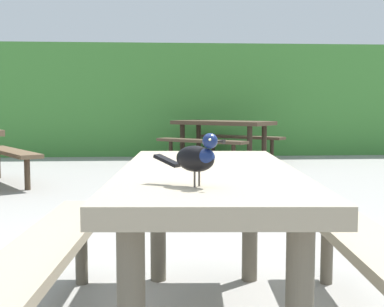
{
  "coord_description": "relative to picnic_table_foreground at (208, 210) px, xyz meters",
  "views": [
    {
      "loc": [
        -0.16,
        -2.41,
        1.02
      ],
      "look_at": [
        -0.02,
        -0.46,
        0.84
      ],
      "focal_mm": 49.95,
      "sensor_mm": 36.0,
      "label": 1
    }
  ],
  "objects": [
    {
      "name": "picnic_table_foreground",
      "position": [
        0.0,
        0.0,
        0.0
      ],
      "size": [
        1.79,
        1.85,
        0.74
      ],
      "color": "gray",
      "rests_on": "ground"
    },
    {
      "name": "picnic_table_mid_right",
      "position": [
        0.99,
        7.22,
        0.0
      ],
      "size": [
        2.39,
        2.38,
        0.74
      ],
      "color": "#473828",
      "rests_on": "ground"
    },
    {
      "name": "bird_grackle",
      "position": [
        -0.09,
        -0.53,
        0.29
      ],
      "size": [
        0.24,
        0.2,
        0.18
      ],
      "color": "black",
      "rests_on": "picnic_table_foreground"
    },
    {
      "name": "hedge_wall",
      "position": [
        -0.08,
        9.35,
        0.57
      ],
      "size": [
        28.0,
        2.13,
        2.24
      ],
      "primitive_type": "cube",
      "color": "#428438",
      "rests_on": "ground"
    }
  ]
}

